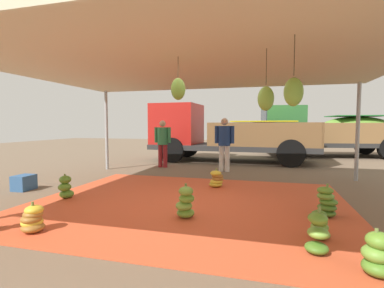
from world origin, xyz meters
The scene contains 16 objects.
ground_plane centered at (0.00, 3.00, 0.00)m, with size 40.00×40.00×0.00m, color brown.
tarp_orange centered at (0.00, 0.00, 0.01)m, with size 5.98×4.97×0.01m, color #D1512D.
tent_canopy centered at (0.02, -0.10, 2.61)m, with size 8.00×7.00×2.69m.
banana_bunch_0 centered at (2.56, -2.08, 0.21)m, with size 0.37×0.36×0.48m.
banana_bunch_1 centered at (2.16, -1.21, 0.18)m, with size 0.34×0.37×0.43m.
banana_bunch_2 centered at (0.22, -0.89, 0.25)m, with size 0.39×0.40×0.56m.
banana_bunch_3 centered at (-2.50, -0.35, 0.23)m, with size 0.40×0.40×0.50m.
banana_bunch_5 centered at (2.06, -1.70, 0.23)m, with size 0.38×0.38×0.54m.
banana_bunch_6 centered at (0.29, 1.51, 0.20)m, with size 0.46×0.45×0.46m.
banana_bunch_7 centered at (-1.70, -2.01, 0.18)m, with size 0.41×0.42×0.42m.
banana_bunch_8 centered at (2.43, -0.20, 0.23)m, with size 0.41×0.41×0.54m.
cargo_truck_main centered at (-0.30, 6.53, 1.17)m, with size 6.73×2.47×2.40m.
cargo_truck_far centered at (4.16, 9.64, 1.24)m, with size 6.55×3.38×2.40m.
worker_0 centered at (0.12, 3.89, 1.01)m, with size 0.63×0.39×1.73m.
worker_1 centered at (-2.13, 4.22, 0.97)m, with size 0.61×0.37×1.67m.
crate_0 centered at (-3.97, 0.05, 0.17)m, with size 0.35×0.45×0.35m, color #335B8E.
Camera 1 is at (1.49, -5.20, 1.51)m, focal length 26.53 mm.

